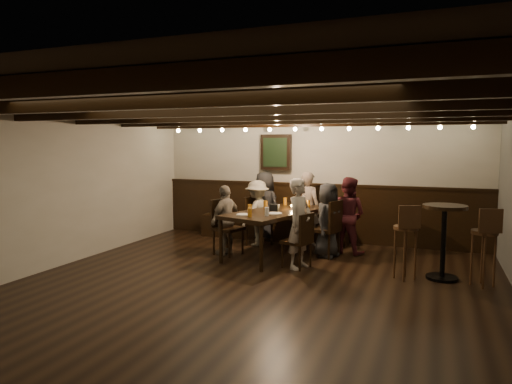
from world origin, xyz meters
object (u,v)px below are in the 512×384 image
at_px(person_bench_centre, 308,208).
at_px(bar_stool_right, 483,257).
at_px(person_bench_left, 265,206).
at_px(chair_right_far, 298,251).
at_px(dining_table, 276,214).
at_px(chair_left_near, 258,231).
at_px(chair_left_far, 227,238).
at_px(bar_stool_left, 405,252).
at_px(person_bench_right, 348,215).
at_px(person_left_near, 257,213).
at_px(high_top_table, 444,231).
at_px(person_right_far, 300,223).
at_px(chair_right_near, 326,239).
at_px(person_right_near, 328,220).
at_px(person_left_far, 226,220).

bearing_deg(person_bench_centre, bar_stool_right, 166.28).
distance_m(person_bench_left, bar_stool_right, 4.17).
bearing_deg(chair_right_far, dining_table, 57.93).
height_order(person_bench_left, bar_stool_right, person_bench_left).
distance_m(chair_left_near, chair_left_far, 0.90).
relative_size(chair_right_far, bar_stool_right, 0.80).
xyz_separation_m(person_bench_left, bar_stool_left, (2.78, -1.77, -0.28)).
relative_size(person_bench_right, person_left_near, 1.09).
bearing_deg(high_top_table, person_right_far, -175.06).
distance_m(bar_stool_left, bar_stool_right, 1.00).
bearing_deg(chair_right_near, chair_right_far, 179.85).
relative_size(person_left_near, bar_stool_right, 1.14).
xyz_separation_m(chair_left_near, person_bench_right, (1.68, -0.01, 0.39)).
height_order(chair_left_far, bar_stool_right, bar_stool_right).
distance_m(dining_table, chair_right_near, 0.95).
xyz_separation_m(person_right_far, bar_stool_left, (1.56, -0.03, -0.30)).
bearing_deg(person_left_near, person_bench_left, -161.57).
relative_size(person_right_near, person_right_far, 0.90).
relative_size(person_right_far, bar_stool_left, 1.29).
xyz_separation_m(person_left_near, high_top_table, (3.26, -1.10, 0.08)).
relative_size(chair_left_near, high_top_table, 0.86).
height_order(dining_table, high_top_table, high_top_table).
xyz_separation_m(chair_left_far, person_bench_centre, (1.10, 1.25, 0.41)).
distance_m(chair_left_near, person_right_near, 1.51).
bearing_deg(person_bench_left, high_top_table, 170.19).
xyz_separation_m(dining_table, chair_right_near, (0.82, 0.24, -0.42)).
bearing_deg(chair_right_far, person_right_near, -2.03).
xyz_separation_m(person_bench_centre, high_top_table, (2.37, -1.47, -0.00)).
bearing_deg(dining_table, person_right_far, -30.96).
bearing_deg(person_left_far, high_top_table, 102.01).
height_order(chair_left_far, bar_stool_left, bar_stool_left).
bearing_deg(bar_stool_left, person_left_near, 135.75).
bearing_deg(high_top_table, bar_stool_right, -17.24).
xyz_separation_m(chair_left_near, person_bench_centre, (0.86, 0.38, 0.42)).
height_order(person_bench_left, person_bench_centre, person_bench_centre).
bearing_deg(bar_stool_left, chair_right_far, 159.68).
distance_m(chair_left_near, chair_right_near, 1.44).
bearing_deg(chair_right_near, chair_left_near, 90.00).
relative_size(chair_right_far, person_left_far, 0.71).
xyz_separation_m(person_bench_right, bar_stool_left, (1.05, -1.29, -0.27)).
height_order(person_left_near, person_right_near, person_right_near).
bearing_deg(chair_right_near, person_left_far, 121.47).
bearing_deg(chair_left_far, person_left_far, -90.00).
xyz_separation_m(high_top_table, bar_stool_left, (-0.50, -0.21, -0.30)).
relative_size(person_bench_right, person_left_far, 1.11).
distance_m(chair_left_far, chair_right_far, 1.44).
bearing_deg(person_bench_centre, dining_table, 90.00).
height_order(person_left_near, bar_stool_left, person_left_near).
bearing_deg(dining_table, person_left_near, 149.04).
xyz_separation_m(chair_left_far, bar_stool_left, (2.98, -0.43, 0.11)).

